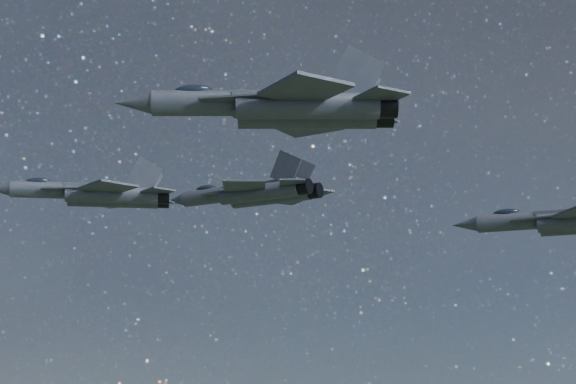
{
  "coord_description": "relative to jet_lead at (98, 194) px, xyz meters",
  "views": [
    {
      "loc": [
        6.7,
        -69.9,
        127.84
      ],
      "look_at": [
        -0.08,
        -0.87,
        142.95
      ],
      "focal_mm": 55.0,
      "sensor_mm": 36.0,
      "label": 1
    }
  ],
  "objects": [
    {
      "name": "jet_right",
      "position": [
        18.73,
        -24.08,
        -0.41
      ],
      "size": [
        17.09,
        11.99,
        4.31
      ],
      "rotation": [
        0.0,
        0.0,
        0.1
      ],
      "color": "#3A3F48"
    },
    {
      "name": "jet_lead",
      "position": [
        0.0,
        0.0,
        0.0
      ],
      "size": [
        16.46,
        11.22,
        4.13
      ],
      "rotation": [
        0.0,
        0.0,
        0.24
      ],
      "color": "#3A3F48"
    },
    {
      "name": "jet_slot",
      "position": [
        40.31,
        1.24,
        -2.83
      ],
      "size": [
        17.65,
        11.91,
        4.45
      ],
      "rotation": [
        0.0,
        0.0,
        -0.29
      ],
      "color": "#3A3F48"
    },
    {
      "name": "jet_left",
      "position": [
        12.47,
        8.11,
        1.56
      ],
      "size": [
        17.32,
        11.35,
        4.46
      ],
      "rotation": [
        0.0,
        0.0,
        -0.43
      ],
      "color": "#3A3F48"
    }
  ]
}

